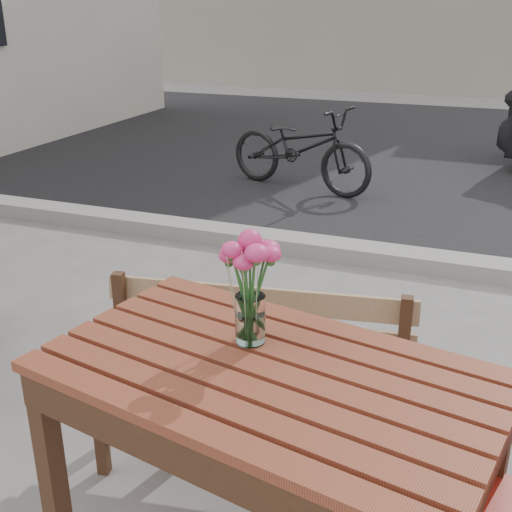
{
  "coord_description": "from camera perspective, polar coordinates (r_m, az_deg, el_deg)",
  "views": [
    {
      "loc": [
        0.75,
        -1.42,
        1.8
      ],
      "look_at": [
        0.11,
        0.27,
        1.08
      ],
      "focal_mm": 45.0,
      "sensor_mm": 36.0,
      "label": 1
    }
  ],
  "objects": [
    {
      "name": "bicycle",
      "position": [
        6.57,
        3.95,
        9.6
      ],
      "size": [
        1.72,
        0.98,
        0.85
      ],
      "primitive_type": "imported",
      "rotation": [
        0.0,
        0.0,
        1.3
      ],
      "color": "black",
      "rests_on": "ground"
    },
    {
      "name": "main_bench",
      "position": [
        2.59,
        -0.25,
        -9.06
      ],
      "size": [
        1.31,
        0.58,
        0.79
      ],
      "rotation": [
        0.0,
        0.0,
        0.17
      ],
      "color": "olive",
      "rests_on": "ground"
    },
    {
      "name": "street",
      "position": [
        6.77,
        13.83,
        5.91
      ],
      "size": [
        30.0,
        8.12,
        0.12
      ],
      "color": "black",
      "rests_on": "ground"
    },
    {
      "name": "main_table",
      "position": [
        1.96,
        1.0,
        -13.24
      ],
      "size": [
        1.44,
        1.01,
        0.81
      ],
      "rotation": [
        0.0,
        0.0,
        -0.2
      ],
      "color": "brown",
      "rests_on": "ground"
    },
    {
      "name": "main_vase",
      "position": [
        1.92,
        -0.53,
        -1.58
      ],
      "size": [
        0.2,
        0.2,
        0.37
      ],
      "color": "white",
      "rests_on": "main_table"
    }
  ]
}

